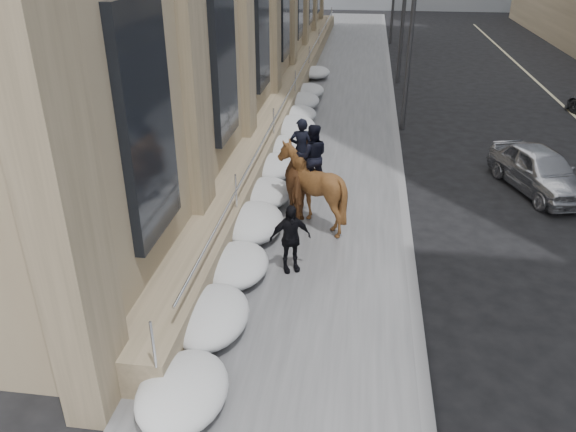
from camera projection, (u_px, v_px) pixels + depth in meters
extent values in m
plane|color=black|center=(284.00, 341.00, 11.03)|extent=(140.00, 140.00, 0.00)
cube|color=#494A4C|center=(324.00, 158.00, 19.85)|extent=(5.00, 80.00, 0.12)
cube|color=slate|center=(399.00, 162.00, 19.53)|extent=(0.24, 80.00, 0.12)
cube|color=brown|center=(296.00, 80.00, 28.79)|extent=(1.10, 44.00, 0.90)
cylinder|color=silver|center=(305.00, 62.00, 28.33)|extent=(0.06, 42.00, 0.06)
cube|color=black|center=(262.00, 28.00, 21.06)|extent=(0.20, 2.20, 4.50)
cylinder|color=#2D2D30|center=(412.00, 27.00, 21.26)|extent=(0.18, 0.18, 8.00)
cylinder|color=#2D2D30|center=(403.00, 24.00, 28.78)|extent=(0.20, 0.20, 6.00)
ellipsoid|color=silver|center=(211.00, 316.00, 11.00)|extent=(1.50, 2.10, 0.68)
ellipsoid|color=silver|center=(252.00, 222.00, 14.52)|extent=(1.60, 2.20, 0.72)
ellipsoid|color=silver|center=(273.00, 167.00, 18.09)|extent=(1.40, 2.00, 0.64)
ellipsoid|color=silver|center=(294.00, 127.00, 21.59)|extent=(1.70, 2.30, 0.76)
ellipsoid|color=silver|center=(303.00, 101.00, 25.16)|extent=(1.50, 2.10, 0.66)
imported|color=#4A2B16|center=(304.00, 178.00, 15.56)|extent=(1.42, 2.45, 1.95)
imported|color=black|center=(305.00, 149.00, 15.33)|extent=(0.69, 0.51, 1.72)
imported|color=#4F3016|center=(311.00, 186.00, 14.82)|extent=(2.04, 2.22, 2.15)
imported|color=black|center=(312.00, 156.00, 14.60)|extent=(0.94, 0.79, 1.72)
imported|color=black|center=(290.00, 238.00, 12.80)|extent=(1.06, 0.76, 1.66)
imported|color=#ABACB2|center=(540.00, 170.00, 17.20)|extent=(2.79, 4.34, 1.38)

